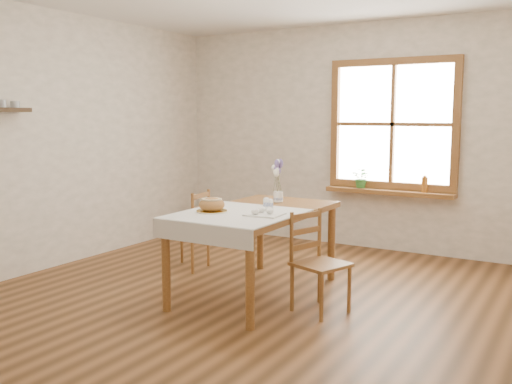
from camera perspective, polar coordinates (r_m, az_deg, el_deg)
ground at (r=4.83m, az=-1.85°, el=-11.06°), size 5.00×5.00×0.00m
room_walls at (r=4.58m, az=-1.95°, el=9.62°), size 4.60×5.10×2.65m
window at (r=6.62m, az=13.53°, el=6.60°), size 1.46×0.08×1.46m
window_sill at (r=6.61m, az=13.15°, el=0.00°), size 1.46×0.20×0.05m
dining_table at (r=4.91m, az=-0.00°, el=-2.72°), size 0.90×1.60×0.75m
table_linen at (r=4.64m, az=-1.92°, el=-2.21°), size 0.91×0.99×0.01m
chair_left at (r=5.84m, az=-6.95°, el=-3.73°), size 0.43×0.42×0.80m
chair_right at (r=4.55m, az=6.51°, el=-7.04°), size 0.49×0.48×0.80m
bread_plate at (r=4.71m, az=-4.44°, el=-1.93°), size 0.26×0.26×0.01m
bread_loaf at (r=4.70m, az=-4.45°, el=-1.14°), size 0.21×0.21×0.12m
egg_napkin at (r=4.55m, az=0.84°, el=-2.25°), size 0.29×0.25×0.01m
eggs at (r=4.55m, az=0.84°, el=-1.88°), size 0.23×0.21×0.05m
salt_shaker at (r=4.85m, az=1.45°, el=-1.18°), size 0.05×0.05×0.09m
pepper_shaker at (r=4.83m, az=1.04°, el=-1.12°), size 0.07×0.07×0.10m
flower_vase at (r=5.26m, az=2.23°, el=-0.56°), size 0.09×0.09×0.10m
lavender_bouquet at (r=5.23m, az=2.24°, el=1.53°), size 0.15×0.15×0.29m
potted_plant at (r=6.70m, az=10.53°, el=1.17°), size 0.26×0.28×0.18m
amber_bottle at (r=6.49m, az=16.51°, el=0.79°), size 0.07×0.07×0.19m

